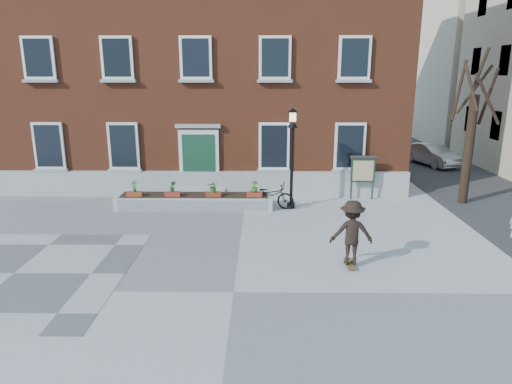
{
  "coord_description": "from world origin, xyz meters",
  "views": [
    {
      "loc": [
        0.69,
        -10.24,
        5.31
      ],
      "look_at": [
        0.5,
        4.0,
        1.5
      ],
      "focal_mm": 32.0,
      "sensor_mm": 36.0,
      "label": 1
    }
  ],
  "objects_px": {
    "notice_board": "(363,170)",
    "bicycle": "(270,195)",
    "skateboarder": "(352,233)",
    "lamp_post": "(292,145)",
    "parked_car": "(432,154)"
  },
  "relations": [
    {
      "from": "bicycle",
      "to": "skateboarder",
      "type": "xyz_separation_m",
      "value": [
        2.16,
        -5.58,
        0.47
      ]
    },
    {
      "from": "lamp_post",
      "to": "notice_board",
      "type": "height_order",
      "value": "lamp_post"
    },
    {
      "from": "notice_board",
      "to": "skateboarder",
      "type": "distance_m",
      "value": 7.1
    },
    {
      "from": "parked_car",
      "to": "skateboarder",
      "type": "height_order",
      "value": "skateboarder"
    },
    {
      "from": "skateboarder",
      "to": "bicycle",
      "type": "bearing_deg",
      "value": 111.19
    },
    {
      "from": "lamp_post",
      "to": "skateboarder",
      "type": "xyz_separation_m",
      "value": [
        1.31,
        -5.59,
        -1.55
      ]
    },
    {
      "from": "bicycle",
      "to": "lamp_post",
      "type": "relative_size",
      "value": 0.5
    },
    {
      "from": "bicycle",
      "to": "notice_board",
      "type": "distance_m",
      "value": 4.2
    },
    {
      "from": "bicycle",
      "to": "notice_board",
      "type": "bearing_deg",
      "value": -55.63
    },
    {
      "from": "notice_board",
      "to": "bicycle",
      "type": "bearing_deg",
      "value": -161.73
    },
    {
      "from": "bicycle",
      "to": "skateboarder",
      "type": "bearing_deg",
      "value": -142.71
    },
    {
      "from": "notice_board",
      "to": "lamp_post",
      "type": "bearing_deg",
      "value": -157.39
    },
    {
      "from": "parked_car",
      "to": "lamp_post",
      "type": "bearing_deg",
      "value": -153.1
    },
    {
      "from": "parked_car",
      "to": "notice_board",
      "type": "relative_size",
      "value": 2.02
    },
    {
      "from": "parked_car",
      "to": "lamp_post",
      "type": "xyz_separation_m",
      "value": [
        -8.63,
        -8.58,
        1.92
      ]
    }
  ]
}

